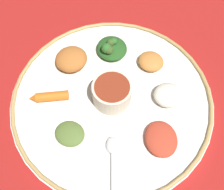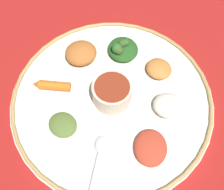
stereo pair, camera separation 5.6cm
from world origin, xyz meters
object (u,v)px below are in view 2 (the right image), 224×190
(spoon, at_px, (97,160))
(carrot_near_spoon, at_px, (52,86))
(center_bowl, at_px, (112,92))
(greens_pile, at_px, (122,49))

(spoon, height_order, carrot_near_spoon, carrot_near_spoon)
(center_bowl, relative_size, spoon, 0.56)
(center_bowl, height_order, greens_pile, center_bowl)
(center_bowl, relative_size, carrot_near_spoon, 0.97)
(center_bowl, bearing_deg, carrot_near_spoon, 72.73)
(carrot_near_spoon, bearing_deg, greens_pile, -63.96)
(carrot_near_spoon, bearing_deg, center_bowl, -107.27)
(spoon, bearing_deg, center_bowl, -17.55)
(greens_pile, relative_size, carrot_near_spoon, 1.01)
(center_bowl, xyz_separation_m, carrot_near_spoon, (0.04, 0.12, -0.02))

